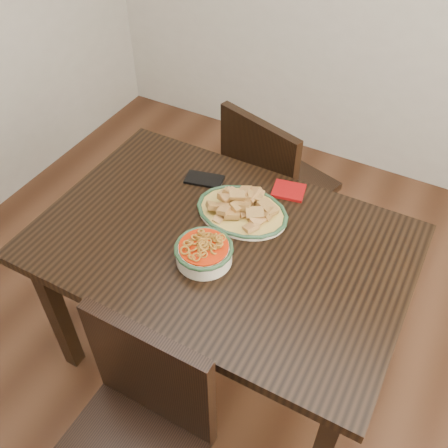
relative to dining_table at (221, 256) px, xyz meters
The scene contains 8 objects.
floor 0.67m from the dining_table, 40.12° to the right, with size 3.50×3.50×0.00m, color #391F12.
dining_table is the anchor object (origin of this frame).
chair_far 0.67m from the dining_table, 97.45° to the left, with size 0.52×0.52×0.89m.
chair_near 0.64m from the dining_table, 86.09° to the right, with size 0.42×0.42×0.89m.
fish_plate 0.20m from the dining_table, 88.41° to the left, with size 0.34×0.27×0.11m.
noodle_bowl 0.17m from the dining_table, 93.46° to the right, with size 0.20×0.20×0.08m.
smartphone 0.34m from the dining_table, 130.45° to the left, with size 0.15×0.08×0.01m, color black.
napkin 0.38m from the dining_table, 72.91° to the left, with size 0.12×0.10×0.01m, color maroon.
Camera 1 is at (0.48, -0.97, 2.02)m, focal length 40.00 mm.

